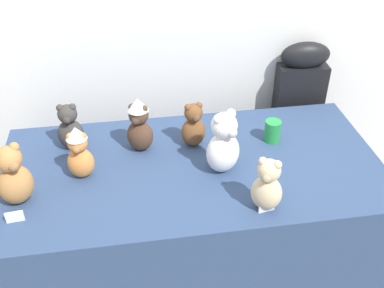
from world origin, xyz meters
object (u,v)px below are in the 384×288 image
Objects in this scene: teddy_bear_caramel at (14,177)px; teddy_bear_chestnut at (193,126)px; display_table at (192,223)px; teddy_bear_ginger at (79,153)px; teddy_bear_charcoal at (70,128)px; party_cup_green at (272,131)px; teddy_bear_sand at (267,186)px; teddy_bear_cocoa at (139,125)px; instrument_case at (295,124)px; teddy_bear_snow at (223,144)px.

teddy_bear_caramel is 1.21× the size of teddy_bear_chestnut.
display_table is 0.51m from teddy_bear_chestnut.
teddy_bear_ginger is 0.28m from teddy_bear_caramel.
teddy_bear_charcoal is at bearing 157.36° from display_table.
teddy_bear_charcoal is 0.59m from teddy_bear_chestnut.
teddy_bear_sand is at bearing -110.25° from party_cup_green.
display_table is at bearing -22.22° from teddy_bear_caramel.
teddy_bear_sand is at bearing -75.56° from teddy_bear_chestnut.
teddy_bear_cocoa is 1.20× the size of teddy_bear_chestnut.
teddy_bear_chestnut is (0.78, 0.29, -0.02)m from teddy_bear_caramel.
instrument_case is at bearing 93.36° from teddy_bear_sand.
teddy_bear_snow is at bearing -27.04° from teddy_bear_caramel.
teddy_bear_snow is (-0.59, -0.62, 0.35)m from instrument_case.
display_table is at bearing -161.90° from party_cup_green.
teddy_bear_snow is (0.68, -0.28, 0.03)m from teddy_bear_charcoal.
instrument_case is at bearing 20.41° from teddy_bear_chestnut.
party_cup_green is (-0.30, -0.43, 0.26)m from instrument_case.
teddy_bear_chestnut is at bearing -5.66° from teddy_bear_charcoal.
teddy_bear_snow is (-0.12, 0.27, 0.03)m from teddy_bear_sand.
teddy_bear_charcoal reaches higher than party_cup_green.
teddy_bear_snow is (0.36, -0.22, 0.01)m from teddy_bear_cocoa.
teddy_bear_chestnut is at bearing -147.44° from instrument_case.
teddy_bear_caramel is 0.83m from teddy_bear_chestnut.
teddy_bear_charcoal is 0.86× the size of teddy_bear_caramel.
teddy_bear_cocoa is (-0.95, -0.40, 0.35)m from instrument_case.
teddy_bear_cocoa is at bearing 165.59° from teddy_bear_sand.
teddy_bear_snow is 0.24m from teddy_bear_chestnut.
party_cup_green is (0.92, 0.14, -0.07)m from teddy_bear_ginger.
party_cup_green is at bearing 22.26° from teddy_bear_cocoa.
party_cup_green is (0.65, -0.03, -0.08)m from teddy_bear_cocoa.
display_table is 16.05× the size of party_cup_green.
party_cup_green is (0.42, 0.14, 0.43)m from display_table.
teddy_bear_cocoa is 0.68m from teddy_bear_sand.
instrument_case is 0.93m from teddy_bear_snow.
teddy_bear_ginger is at bearing -4.97° from teddy_bear_caramel.
instrument_case is at bearing 30.60° from teddy_bear_ginger.
teddy_bear_sand is (0.80, -0.55, 0.00)m from teddy_bear_charcoal.
teddy_bear_ginger is 0.32m from teddy_bear_cocoa.
teddy_bear_ginger is at bearing -172.20° from teddy_bear_sand.
teddy_bear_cocoa reaches higher than display_table.
teddy_bear_caramel is at bearing -152.52° from instrument_case.
teddy_bear_cocoa is at bearing 169.49° from teddy_bear_chestnut.
party_cup_green is at bearing -13.42° from teddy_bear_chestnut.
teddy_bear_cocoa is (-0.22, 0.16, 0.51)m from display_table.
teddy_bear_sand is at bearing -42.99° from teddy_bear_caramel.
display_table is at bearing 128.97° from teddy_bear_snow.
teddy_bear_cocoa reaches higher than party_cup_green.
display_table is 7.56× the size of teddy_bear_chestnut.
teddy_bear_ginger is 0.24m from teddy_bear_charcoal.
teddy_bear_charcoal is 2.20× the size of party_cup_green.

